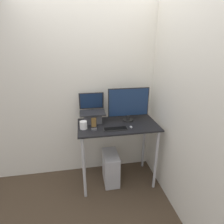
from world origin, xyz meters
TOP-DOWN VIEW (x-y plane):
  - ground_plane at (0.00, 0.00)m, footprint 12.00×12.00m
  - wall_back at (0.00, 0.67)m, footprint 6.00×0.05m
  - wall_side_right at (0.62, 0.00)m, footprint 0.05×6.00m
  - desk at (0.00, 0.29)m, footprint 1.07×0.58m
  - laptop at (-0.33, 0.43)m, footprint 0.34×0.29m
  - monitor at (0.17, 0.39)m, footprint 0.57×0.15m
  - keyboard at (-0.06, 0.14)m, footprint 0.31×0.10m
  - mouse at (0.14, 0.15)m, footprint 0.03×0.06m
  - cell_phone at (-0.33, 0.18)m, footprint 0.07×0.07m
  - computer_tower at (-0.10, 0.28)m, footprint 0.21×0.38m
  - mug at (-0.46, 0.23)m, footprint 0.09×0.09m

SIDE VIEW (x-z plane):
  - ground_plane at x=0.00m, z-range 0.00..0.00m
  - computer_tower at x=-0.10m, z-range 0.00..0.47m
  - desk at x=0.00m, z-range 0.31..1.23m
  - keyboard at x=-0.06m, z-range 0.92..0.94m
  - mouse at x=0.14m, z-range 0.92..0.94m
  - cell_phone at x=-0.33m, z-range 0.88..1.06m
  - mug at x=-0.46m, z-range 0.92..1.02m
  - laptop at x=-0.33m, z-range 0.83..1.22m
  - monitor at x=0.17m, z-range 0.93..1.39m
  - wall_back at x=0.00m, z-range 0.00..2.60m
  - wall_side_right at x=0.62m, z-range 0.00..2.60m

